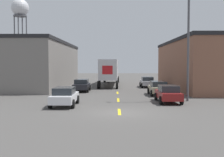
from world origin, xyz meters
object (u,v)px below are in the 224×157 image
Objects in this scene: parked_car_right_far at (147,82)px; parked_car_left_far at (82,85)px; water_tower at (20,10)px; street_lamp at (185,40)px; parked_car_right_near at (168,93)px; semi_truck at (110,70)px; parked_car_right_mid at (158,88)px; parked_car_left_near at (65,96)px.

parked_car_left_far is at bearing -144.19° from parked_car_right_far.
water_tower reaches higher than street_lamp.
parked_car_right_near is 58.49m from water_tower.
parked_car_right_far and parked_car_right_near have the same top height.
parked_car_right_far is at bearing 90.00° from parked_car_right_near.
parked_car_left_far is (-3.22, -10.52, -1.61)m from semi_truck.
parked_car_left_far is at bearing 132.35° from parked_car_right_near.
parked_car_right_far is 1.00× the size of parked_car_right_near.
semi_truck reaches higher than parked_car_right_far.
parked_car_right_mid and parked_car_left_near have the same top height.
parked_car_right_mid is 0.45× the size of street_lamp.
water_tower reaches higher than parked_car_right_near.
parked_car_right_near is 1.00× the size of parked_car_left_far.
semi_truck is at bearing 72.99° from parked_car_left_far.
parked_car_left_near is (-8.59, -17.70, 0.00)m from parked_car_right_far.
water_tower is 57.44m from street_lamp.
parked_car_left_near and parked_car_left_far have the same top height.
street_lamp is at bearing -57.22° from water_tower.
water_tower is (-20.26, 38.77, 16.29)m from parked_car_left_far.
parked_car_right_mid is 53.97m from water_tower.
water_tower is (-28.85, 42.61, 16.29)m from parked_car_right_mid.
water_tower is at bearing 131.13° from semi_truck.
parked_car_right_near is 0.45× the size of street_lamp.
street_lamp is (1.60, -14.72, 4.66)m from parked_car_right_far.
parked_car_right_mid is at bearing 90.00° from parked_car_right_near.
parked_car_right_near is at bearing 13.56° from parked_car_left_near.
parked_car_left_near is (-3.22, -22.02, -1.61)m from semi_truck.
parked_car_right_far and parked_car_left_near have the same top height.
parked_car_right_mid is (0.00, -10.03, 0.00)m from parked_car_right_far.
semi_truck is 3.72× the size of parked_car_right_far.
street_lamp reaches higher than parked_car_right_far.
water_tower reaches higher than parked_car_left_far.
parked_car_left_near is at bearing -96.93° from semi_truck.
parked_car_right_mid is 6.80m from street_lamp.
parked_car_right_mid is 11.51m from parked_car_left_near.
water_tower reaches higher than parked_car_right_mid.
parked_car_right_near is 5.01m from street_lamp.
semi_truck is 15.41m from parked_car_right_mid.
street_lamp is at bearing 16.28° from parked_car_left_near.
parked_car_right_far is at bearing -37.46° from semi_truck.
parked_car_right_near is 0.22× the size of water_tower.
parked_car_right_near is at bearing -90.00° from parked_car_right_mid.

